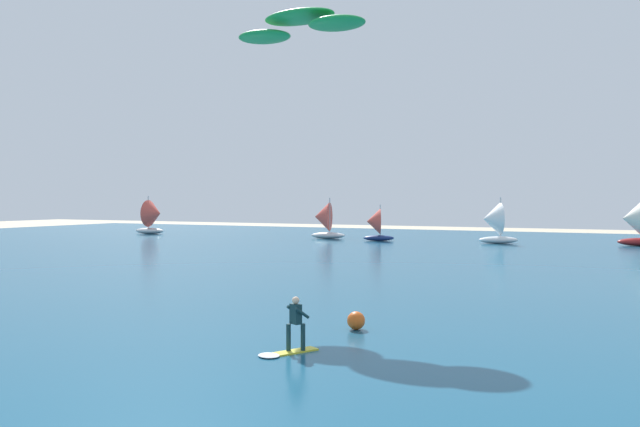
{
  "coord_description": "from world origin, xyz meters",
  "views": [
    {
      "loc": [
        9.25,
        2.5,
        4.69
      ],
      "look_at": [
        0.07,
        21.45,
        4.22
      ],
      "focal_mm": 36.15,
      "sensor_mm": 36.0,
      "label": 1
    }
  ],
  "objects_px": {
    "kite": "(299,25)",
    "sailboat_mid_left": "(374,224)",
    "kitesurfer": "(290,333)",
    "marker_buoy": "(356,321)",
    "sailboat_far_left": "(323,220)",
    "sailboat_leading": "(634,222)",
    "sailboat_outermost": "(493,222)",
    "sailboat_center_horizon": "(153,216)"
  },
  "relations": [
    {
      "from": "kite",
      "to": "sailboat_mid_left",
      "type": "height_order",
      "value": "kite"
    },
    {
      "from": "kite",
      "to": "sailboat_mid_left",
      "type": "relative_size",
      "value": 1.81
    },
    {
      "from": "sailboat_far_left",
      "to": "marker_buoy",
      "type": "xyz_separation_m",
      "value": [
        23.44,
        -46.36,
        -1.85
      ]
    },
    {
      "from": "sailboat_outermost",
      "to": "kitesurfer",
      "type": "bearing_deg",
      "value": -85.82
    },
    {
      "from": "sailboat_far_left",
      "to": "sailboat_outermost",
      "type": "xyz_separation_m",
      "value": [
        19.32,
        0.1,
        0.01
      ]
    },
    {
      "from": "sailboat_outermost",
      "to": "sailboat_far_left",
      "type": "bearing_deg",
      "value": -179.69
    },
    {
      "from": "sailboat_mid_left",
      "to": "sailboat_far_left",
      "type": "height_order",
      "value": "sailboat_far_left"
    },
    {
      "from": "kitesurfer",
      "to": "sailboat_leading",
      "type": "height_order",
      "value": "sailboat_leading"
    },
    {
      "from": "sailboat_center_horizon",
      "to": "kite",
      "type": "bearing_deg",
      "value": -43.08
    },
    {
      "from": "sailboat_leading",
      "to": "sailboat_far_left",
      "type": "bearing_deg",
      "value": -175.18
    },
    {
      "from": "kitesurfer",
      "to": "sailboat_outermost",
      "type": "distance_m",
      "value": 50.65
    },
    {
      "from": "kitesurfer",
      "to": "marker_buoy",
      "type": "relative_size",
      "value": 3.12
    },
    {
      "from": "marker_buoy",
      "to": "sailboat_far_left",
      "type": "bearing_deg",
      "value": 116.82
    },
    {
      "from": "sailboat_mid_left",
      "to": "sailboat_center_horizon",
      "type": "height_order",
      "value": "sailboat_center_horizon"
    },
    {
      "from": "sailboat_mid_left",
      "to": "marker_buoy",
      "type": "xyz_separation_m",
      "value": [
        16.64,
        -45.13,
        -1.5
      ]
    },
    {
      "from": "marker_buoy",
      "to": "sailboat_center_horizon",
      "type": "bearing_deg",
      "value": 136.33
    },
    {
      "from": "sailboat_outermost",
      "to": "sailboat_center_horizon",
      "type": "bearing_deg",
      "value": -179.07
    },
    {
      "from": "kitesurfer",
      "to": "sailboat_far_left",
      "type": "distance_m",
      "value": 55.42
    },
    {
      "from": "kitesurfer",
      "to": "sailboat_mid_left",
      "type": "distance_m",
      "value": 51.78
    },
    {
      "from": "sailboat_leading",
      "to": "sailboat_outermost",
      "type": "relative_size",
      "value": 1.06
    },
    {
      "from": "sailboat_leading",
      "to": "kite",
      "type": "bearing_deg",
      "value": -108.37
    },
    {
      "from": "kitesurfer",
      "to": "sailboat_center_horizon",
      "type": "height_order",
      "value": "sailboat_center_horizon"
    },
    {
      "from": "sailboat_center_horizon",
      "to": "sailboat_far_left",
      "type": "distance_m",
      "value": 24.5
    },
    {
      "from": "sailboat_leading",
      "to": "marker_buoy",
      "type": "height_order",
      "value": "sailboat_leading"
    },
    {
      "from": "sailboat_leading",
      "to": "marker_buoy",
      "type": "xyz_separation_m",
      "value": [
        -8.93,
        -49.09,
        -1.98
      ]
    },
    {
      "from": "kite",
      "to": "sailboat_outermost",
      "type": "xyz_separation_m",
      "value": [
        1.26,
        40.5,
        -10.55
      ]
    },
    {
      "from": "sailboat_far_left",
      "to": "kite",
      "type": "bearing_deg",
      "value": -65.91
    },
    {
      "from": "kite",
      "to": "sailboat_mid_left",
      "type": "xyz_separation_m",
      "value": [
        -11.26,
        39.16,
        -10.9
      ]
    },
    {
      "from": "sailboat_center_horizon",
      "to": "sailboat_outermost",
      "type": "height_order",
      "value": "sailboat_center_horizon"
    },
    {
      "from": "sailboat_center_horizon",
      "to": "sailboat_outermost",
      "type": "bearing_deg",
      "value": 0.93
    },
    {
      "from": "sailboat_mid_left",
      "to": "sailboat_leading",
      "type": "height_order",
      "value": "sailboat_leading"
    },
    {
      "from": "sailboat_center_horizon",
      "to": "sailboat_mid_left",
      "type": "bearing_deg",
      "value": -1.14
    },
    {
      "from": "sailboat_far_left",
      "to": "marker_buoy",
      "type": "bearing_deg",
      "value": -63.18
    },
    {
      "from": "sailboat_leading",
      "to": "sailboat_center_horizon",
      "type": "bearing_deg",
      "value": -176.64
    },
    {
      "from": "sailboat_far_left",
      "to": "sailboat_mid_left",
      "type": "bearing_deg",
      "value": -10.28
    },
    {
      "from": "kitesurfer",
      "to": "marker_buoy",
      "type": "xyz_separation_m",
      "value": [
        0.44,
        4.03,
        -0.28
      ]
    },
    {
      "from": "sailboat_center_horizon",
      "to": "sailboat_far_left",
      "type": "height_order",
      "value": "sailboat_center_horizon"
    },
    {
      "from": "sailboat_leading",
      "to": "marker_buoy",
      "type": "bearing_deg",
      "value": -100.31
    },
    {
      "from": "kitesurfer",
      "to": "sailboat_mid_left",
      "type": "bearing_deg",
      "value": 108.25
    },
    {
      "from": "sailboat_leading",
      "to": "marker_buoy",
      "type": "relative_size",
      "value": 7.87
    },
    {
      "from": "kitesurfer",
      "to": "sailboat_far_left",
      "type": "xyz_separation_m",
      "value": [
        -23.01,
        50.39,
        1.56
      ]
    },
    {
      "from": "sailboat_mid_left",
      "to": "sailboat_leading",
      "type": "distance_m",
      "value": 25.89
    }
  ]
}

